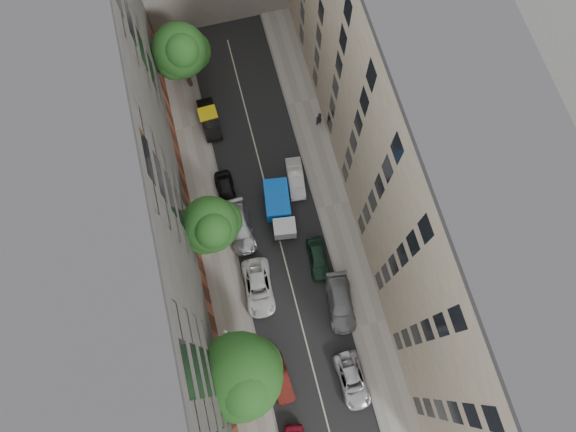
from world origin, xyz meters
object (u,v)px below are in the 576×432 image
object	(u,v)px
tree_mid	(211,226)
tree_near	(241,377)
tree_far	(181,52)
lamp_post	(229,335)
car_left_1	(280,378)
car_right_0	(352,380)
pedestrian	(319,119)
car_left_5	(209,119)
car_right_2	(318,258)
car_left_3	(240,228)
car_right_3	(296,178)
car_right_1	(341,303)
tarp_truck	(279,209)
car_left_4	(226,192)
car_left_2	(258,288)

from	to	relation	value
tree_mid	tree_near	bearing A→B (deg)	-91.23
tree_far	lamp_post	world-z (taller)	tree_far
car_left_1	car_right_0	bearing A→B (deg)	-20.15
tree_mid	pedestrian	world-z (taller)	tree_mid
car_left_5	tree_far	distance (m)	6.53
car_right_2	tree_far	size ratio (longest dim) A/B	0.49
tree_near	lamp_post	distance (m)	3.80
car_left_3	car_right_3	xyz separation A→B (m)	(5.94, 3.34, -0.07)
car_right_3	tree_far	world-z (taller)	tree_far
lamp_post	car_right_2	bearing A→B (deg)	29.29
car_right_1	tree_mid	bearing A→B (deg)	145.61
car_right_1	car_right_3	xyz separation A→B (m)	(-0.80, 11.94, -0.08)
car_left_5	tree_near	xyz separation A→B (m)	(-1.83, -23.69, 5.25)
tarp_truck	lamp_post	distance (m)	12.09
car_right_1	tarp_truck	bearing A→B (deg)	114.79
car_left_4	car_right_2	bearing A→B (deg)	-51.74
car_right_1	tree_mid	distance (m)	12.71
car_left_1	car_right_0	distance (m)	5.82
car_left_5	tree_near	world-z (taller)	tree_near
car_right_2	tree_near	xyz separation A→B (m)	(-8.23, -8.09, 5.29)
lamp_post	car_left_3	bearing A→B (deg)	73.92
car_right_2	car_right_0	bearing A→B (deg)	-85.36
tree_near	tree_far	world-z (taller)	tree_near
car_left_1	car_left_2	size ratio (longest dim) A/B	0.79
car_left_4	lamp_post	distance (m)	13.44
car_left_4	tree_mid	xyz separation A→B (m)	(-1.58, -4.51, 5.07)
tarp_truck	tree_near	world-z (taller)	tree_near
tree_near	lamp_post	size ratio (longest dim) A/B	1.44
car_left_1	tree_mid	xyz separation A→B (m)	(-2.38, 12.29, 5.11)
car_left_3	tree_mid	xyz separation A→B (m)	(-2.04, -0.91, 5.04)
car_right_3	tree_mid	distance (m)	10.38
tree_far	car_left_4	bearing A→B (deg)	-85.67
tarp_truck	car_left_3	world-z (taller)	tarp_truck
car_left_1	tree_near	size ratio (longest dim) A/B	0.44
lamp_post	car_right_1	bearing A→B (deg)	3.80
car_left_3	tree_near	bearing A→B (deg)	-101.50
car_left_4	car_right_2	size ratio (longest dim) A/B	1.04
car_left_1	car_right_1	xyz separation A→B (m)	(6.40, 4.60, 0.08)
car_left_4	tree_far	size ratio (longest dim) A/B	0.51
car_left_4	tree_near	bearing A→B (deg)	-96.87
car_left_5	car_right_3	world-z (taller)	car_left_5
car_right_0	tree_far	distance (m)	31.60
car_right_1	pedestrian	bearing A→B (deg)	87.51
tarp_truck	car_right_0	distance (m)	15.63
tree_far	lamp_post	size ratio (longest dim) A/B	1.27
car_right_1	pedestrian	size ratio (longest dim) A/B	2.72
car_left_1	car_left_5	xyz separation A→B (m)	(-0.80, 24.40, 0.05)
car_right_2	pedestrian	bearing A→B (deg)	79.00
car_left_2	tarp_truck	bearing A→B (deg)	65.80
car_left_3	lamp_post	xyz separation A→B (m)	(-2.66, -9.22, 3.34)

